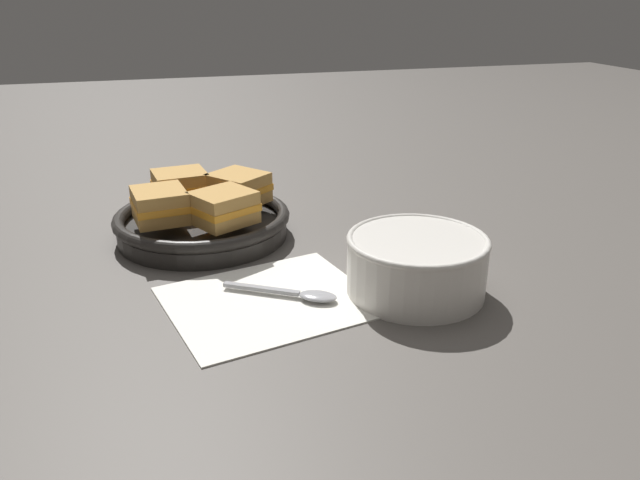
# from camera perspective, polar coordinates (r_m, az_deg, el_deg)

# --- Properties ---
(ground_plane) EXTENTS (4.00, 4.00, 0.00)m
(ground_plane) POSITION_cam_1_polar(r_m,az_deg,el_deg) (0.82, 0.55, -3.36)
(ground_plane) COLOR #56514C
(napkin) EXTENTS (0.27, 0.24, 0.00)m
(napkin) POSITION_cam_1_polar(r_m,az_deg,el_deg) (0.76, -4.69, -5.48)
(napkin) COLOR white
(napkin) RESTS_ON ground_plane
(soup_bowl) EXTENTS (0.17, 0.17, 0.07)m
(soup_bowl) POSITION_cam_1_polar(r_m,az_deg,el_deg) (0.77, 8.82, -1.93)
(soup_bowl) COLOR silver
(soup_bowl) RESTS_ON ground_plane
(spoon) EXTENTS (0.13, 0.09, 0.01)m
(spoon) POSITION_cam_1_polar(r_m,az_deg,el_deg) (0.76, -1.65, -4.96)
(spoon) COLOR #9E9EA3
(spoon) RESTS_ON napkin
(skillet) EXTENTS (0.26, 0.26, 0.04)m
(skillet) POSITION_cam_1_polar(r_m,az_deg,el_deg) (0.96, -10.67, 1.50)
(skillet) COLOR black
(skillet) RESTS_ON ground_plane
(sandwich_near_left) EXTENTS (0.11, 0.10, 0.05)m
(sandwich_near_left) POSITION_cam_1_polar(r_m,az_deg,el_deg) (0.89, -8.83, 2.96)
(sandwich_near_left) COLOR #C18E47
(sandwich_near_left) RESTS_ON skillet
(sandwich_near_right) EXTENTS (0.11, 0.11, 0.05)m
(sandwich_near_right) POSITION_cam_1_polar(r_m,az_deg,el_deg) (0.98, -7.47, 4.75)
(sandwich_near_right) COLOR #C18E47
(sandwich_near_right) RESTS_ON skillet
(sandwich_far_left) EXTENTS (0.09, 0.08, 0.05)m
(sandwich_far_left) POSITION_cam_1_polar(r_m,az_deg,el_deg) (1.00, -12.65, 4.85)
(sandwich_far_left) COLOR #C18E47
(sandwich_far_left) RESTS_ON skillet
(sandwich_far_right) EXTENTS (0.08, 0.09, 0.05)m
(sandwich_far_right) POSITION_cam_1_polar(r_m,az_deg,el_deg) (0.92, -14.44, 3.11)
(sandwich_far_right) COLOR #C18E47
(sandwich_far_right) RESTS_ON skillet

